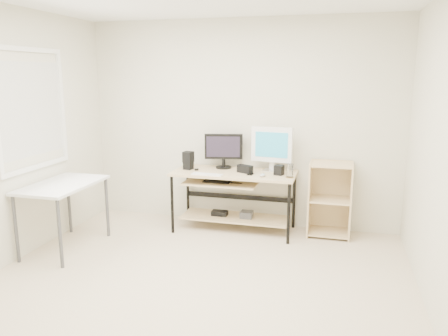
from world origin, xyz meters
TOP-DOWN VIEW (x-y plane):
  - room at (-0.14, 0.04)m, footprint 4.01×4.01m
  - desk at (-0.03, 1.66)m, footprint 1.50×0.65m
  - side_table at (-1.68, 0.60)m, footprint 0.60×1.00m
  - shelf_unit at (1.15, 1.82)m, footprint 0.50×0.40m
  - black_monitor at (-0.18, 1.84)m, footprint 0.48×0.20m
  - white_imac at (0.43, 1.82)m, footprint 0.51×0.16m
  - keyboard at (-0.27, 1.41)m, footprint 0.38×0.12m
  - mouse at (0.38, 1.50)m, footprint 0.09×0.11m
  - center_speaker at (0.14, 1.64)m, footprint 0.21×0.15m
  - speaker_left at (-0.59, 1.65)m, footprint 0.13×0.13m
  - speaker_right at (0.55, 1.63)m, footprint 0.12×0.12m
  - audio_controller at (-0.66, 1.76)m, footprint 0.08×0.06m
  - volume_puck at (-0.47, 1.62)m, footprint 0.06×0.06m
  - smartphone at (0.22, 1.56)m, footprint 0.07×0.12m
  - coaster at (0.69, 1.53)m, footprint 0.10×0.10m
  - drinking_glass at (0.69, 1.53)m, footprint 0.08×0.08m

SIDE VIEW (x-z plane):
  - shelf_unit at x=1.15m, z-range 0.00..0.90m
  - desk at x=-0.03m, z-range 0.16..0.91m
  - side_table at x=-1.68m, z-range 0.30..1.05m
  - coaster at x=0.69m, z-range 0.75..0.76m
  - smartphone at x=0.22m, z-range 0.75..0.76m
  - keyboard at x=-0.27m, z-range 0.75..0.76m
  - volume_puck at x=-0.47m, z-range 0.75..0.77m
  - mouse at x=0.38m, z-range 0.75..0.78m
  - center_speaker at x=0.14m, z-range 0.75..0.84m
  - speaker_right at x=0.55m, z-range 0.75..0.87m
  - audio_controller at x=-0.66m, z-range 0.75..0.89m
  - drinking_glass at x=0.69m, z-range 0.76..0.91m
  - speaker_left at x=-0.59m, z-range 0.76..0.98m
  - black_monitor at x=-0.18m, z-range 0.78..1.22m
  - white_imac at x=0.43m, z-range 0.79..1.34m
  - room at x=-0.14m, z-range 0.01..2.63m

